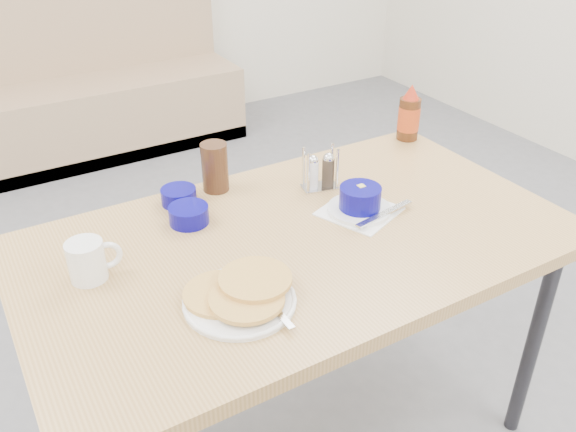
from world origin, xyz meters
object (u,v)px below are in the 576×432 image
booth_bench (77,96)px  grits_setting (360,202)px  dining_table (299,256)px  coffee_mug (88,260)px  syrup_bottle (409,116)px  butter_bowl (189,215)px  condiment_caddy (320,174)px  creamer_bowl (179,196)px  amber_tumbler (215,167)px  pancake_plate (240,296)px

booth_bench → grits_setting: 2.56m
dining_table → coffee_mug: bearing=169.2°
dining_table → syrup_bottle: (0.64, 0.34, 0.14)m
butter_bowl → grits_setting: bearing=-23.9°
coffee_mug → dining_table: bearing=-10.8°
dining_table → condiment_caddy: (0.19, 0.20, 0.11)m
coffee_mug → butter_bowl: size_ratio=1.18×
dining_table → butter_bowl: bearing=136.1°
creamer_bowl → amber_tumbler: 0.13m
creamer_bowl → condiment_caddy: 0.41m
amber_tumbler → syrup_bottle: syrup_bottle is taller
syrup_bottle → condiment_caddy: bearing=-162.2°
syrup_bottle → pancake_plate: bearing=-150.7°
booth_bench → pancake_plate: (-0.25, -2.69, 0.43)m
pancake_plate → creamer_bowl: size_ratio=2.69×
grits_setting → creamer_bowl: size_ratio=2.63×
amber_tumbler → syrup_bottle: bearing=-0.0°
pancake_plate → butter_bowl: (0.03, 0.37, 0.01)m
butter_bowl → syrup_bottle: syrup_bottle is taller
condiment_caddy → creamer_bowl: bearing=175.3°
booth_bench → butter_bowl: booth_bench is taller
pancake_plate → coffee_mug: (-0.26, 0.26, 0.03)m
coffee_mug → syrup_bottle: size_ratio=0.65×
butter_bowl → amber_tumbler: size_ratio=0.74×
dining_table → creamer_bowl: 0.39m
booth_bench → creamer_bowl: (-0.20, -2.21, 0.43)m
amber_tumbler → condiment_caddy: bearing=-28.6°
amber_tumbler → condiment_caddy: amber_tumbler is taller
coffee_mug → amber_tumbler: bearing=29.6°
amber_tumbler → condiment_caddy: (0.27, -0.14, -0.03)m
pancake_plate → coffee_mug: coffee_mug is taller
pancake_plate → creamer_bowl: 0.48m
condiment_caddy → syrup_bottle: bearing=30.8°
coffee_mug → condiment_caddy: size_ratio=0.99×
booth_bench → condiment_caddy: booth_bench is taller
dining_table → butter_bowl: 0.31m
coffee_mug → butter_bowl: (0.29, 0.11, -0.03)m
booth_bench → butter_bowl: (-0.22, -2.33, 0.43)m
coffee_mug → grits_setting: 0.71m
dining_table → booth_bench: bearing=90.0°
grits_setting → creamer_bowl: bearing=143.6°
grits_setting → condiment_caddy: condiment_caddy is taller
dining_table → pancake_plate: size_ratio=5.28×
grits_setting → amber_tumbler: size_ratio=1.81×
pancake_plate → coffee_mug: size_ratio=2.12×
coffee_mug → creamer_bowl: 0.38m
dining_table → creamer_bowl: (-0.20, 0.32, 0.08)m
butter_bowl → creamer_bowl: bearing=81.6°
booth_bench → coffee_mug: booth_bench is taller
amber_tumbler → booth_bench: bearing=88.0°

